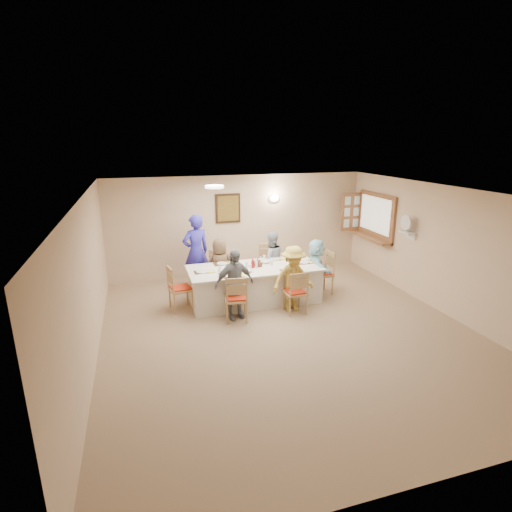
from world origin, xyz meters
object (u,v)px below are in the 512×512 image
object	(u,v)px
caregiver	(196,252)
diner_front_left	(234,284)
diner_back_right	(271,260)
diner_back_left	(220,266)
serving_hatch	(376,216)
chair_front_right	(295,291)
chair_right_end	(321,273)
diner_right_end	(316,267)
condiment_ketchup	(253,263)
chair_back_left	(219,272)
chair_back_right	(269,266)
dining_table	(254,284)
desk_fan	(407,226)
chair_front_left	(236,298)
chair_left_end	(181,288)
diner_front_right	(293,279)

from	to	relation	value
caregiver	diner_front_left	bearing A→B (deg)	88.20
diner_back_right	diner_back_left	bearing A→B (deg)	-1.38
serving_hatch	chair_front_right	world-z (taller)	serving_hatch
chair_right_end	diner_right_end	bearing A→B (deg)	-91.17
diner_front_left	condiment_ketchup	distance (m)	0.89
chair_back_left	diner_back_right	size ratio (longest dim) A/B	0.69
chair_front_right	diner_back_right	xyz separation A→B (m)	(0.00, 1.48, 0.22)
caregiver	chair_front_right	bearing A→B (deg)	114.62
chair_right_end	diner_back_left	size ratio (longest dim) A/B	0.77
chair_back_right	caregiver	size ratio (longest dim) A/B	0.57
chair_back_right	chair_back_left	bearing A→B (deg)	-171.82
diner_right_end	chair_back_left	bearing A→B (deg)	79.37
diner_back_left	dining_table	bearing A→B (deg)	129.43
desk_fan	chair_front_left	distance (m)	4.05
diner_front_left	diner_right_end	size ratio (longest dim) A/B	1.09
condiment_ketchup	chair_front_right	bearing A→B (deg)	-50.72
chair_front_right	caregiver	distance (m)	2.59
chair_right_end	diner_front_left	size ratio (longest dim) A/B	0.70
serving_hatch	chair_back_right	world-z (taller)	serving_hatch
chair_left_end	diner_back_left	distance (m)	1.18
serving_hatch	chair_front_left	world-z (taller)	serving_hatch
diner_back_left	chair_back_left	bearing A→B (deg)	-91.99
chair_left_end	diner_back_right	size ratio (longest dim) A/B	0.70
desk_fan	diner_front_left	world-z (taller)	desk_fan
dining_table	chair_back_right	size ratio (longest dim) A/B	2.82
chair_back_right	chair_right_end	world-z (taller)	chair_back_right
dining_table	chair_left_end	bearing A→B (deg)	180.00
chair_back_left	diner_front_left	world-z (taller)	diner_front_left
serving_hatch	diner_front_right	distance (m)	3.29
dining_table	diner_right_end	size ratio (longest dim) A/B	2.19
desk_fan	chair_left_end	xyz separation A→B (m)	(-4.84, 0.50, -1.08)
chair_front_left	dining_table	bearing A→B (deg)	-116.99
serving_hatch	condiment_ketchup	xyz separation A→B (m)	(-3.44, -0.86, -0.63)
chair_right_end	diner_right_end	world-z (taller)	diner_right_end
chair_back_left	chair_front_left	world-z (taller)	chair_back_left
chair_right_end	diner_right_end	size ratio (longest dim) A/B	0.77
serving_hatch	chair_back_left	bearing A→B (deg)	-179.34
chair_front_left	serving_hatch	bearing A→B (deg)	-147.75
chair_back_right	caregiver	xyz separation A→B (m)	(-1.65, 0.35, 0.38)
diner_back_left	diner_front_left	world-z (taller)	diner_front_left
serving_hatch	condiment_ketchup	size ratio (longest dim) A/B	7.05
diner_front_left	dining_table	bearing A→B (deg)	36.62
chair_front_right	diner_back_right	world-z (taller)	diner_back_right
desk_fan	diner_back_left	distance (m)	4.17
caregiver	diner_right_end	bearing A→B (deg)	139.42
dining_table	diner_back_left	distance (m)	0.94
chair_back_left	diner_back_right	world-z (taller)	diner_back_right
chair_right_end	condiment_ketchup	xyz separation A→B (m)	(-1.59, -0.02, 0.38)
desk_fan	diner_back_right	size ratio (longest dim) A/B	0.22
chair_front_right	caregiver	bearing A→B (deg)	-51.49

